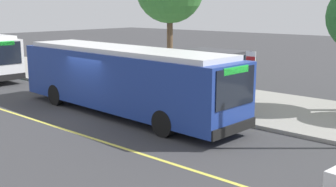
{
  "coord_description": "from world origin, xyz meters",
  "views": [
    {
      "loc": [
        14.52,
        -11.26,
        4.62
      ],
      "look_at": [
        3.65,
        1.11,
        1.25
      ],
      "focal_mm": 44.72,
      "sensor_mm": 36.0,
      "label": 1
    }
  ],
  "objects_px": {
    "pedestrian_commuter": "(247,93)",
    "transit_bus_main": "(122,78)",
    "waiting_bench": "(219,90)",
    "route_sign_post": "(250,76)"
  },
  "relations": [
    {
      "from": "route_sign_post",
      "to": "pedestrian_commuter",
      "type": "relative_size",
      "value": 1.66
    },
    {
      "from": "route_sign_post",
      "to": "pedestrian_commuter",
      "type": "distance_m",
      "value": 1.08
    },
    {
      "from": "pedestrian_commuter",
      "to": "transit_bus_main",
      "type": "bearing_deg",
      "value": -147.44
    },
    {
      "from": "waiting_bench",
      "to": "pedestrian_commuter",
      "type": "bearing_deg",
      "value": -34.03
    },
    {
      "from": "waiting_bench",
      "to": "route_sign_post",
      "type": "height_order",
      "value": "route_sign_post"
    },
    {
      "from": "transit_bus_main",
      "to": "pedestrian_commuter",
      "type": "xyz_separation_m",
      "value": [
        4.55,
        2.9,
        -0.5
      ]
    },
    {
      "from": "route_sign_post",
      "to": "transit_bus_main",
      "type": "bearing_deg",
      "value": -154.51
    },
    {
      "from": "route_sign_post",
      "to": "waiting_bench",
      "type": "bearing_deg",
      "value": 143.14
    },
    {
      "from": "transit_bus_main",
      "to": "pedestrian_commuter",
      "type": "relative_size",
      "value": 7.22
    },
    {
      "from": "transit_bus_main",
      "to": "route_sign_post",
      "type": "relative_size",
      "value": 4.36
    }
  ]
}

